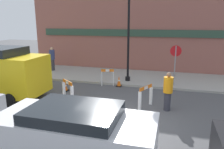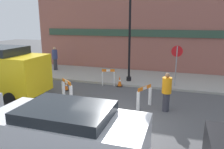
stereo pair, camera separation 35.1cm
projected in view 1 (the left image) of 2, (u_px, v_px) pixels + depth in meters
ground_plane at (119, 122)px, 8.07m from camera, size 60.00×60.00×0.00m
sidewalk_slab at (143, 78)px, 14.12m from camera, size 18.00×3.97×0.12m
storefront_facade at (148, 34)px, 15.40m from camera, size 18.00×0.22×5.50m
streetlamp_post at (129, 13)px, 12.29m from camera, size 0.44×0.44×6.28m
stop_sign at (175, 59)px, 11.93m from camera, size 0.60×0.06×2.23m
barricade_0 at (108, 77)px, 12.48m from camera, size 0.74×0.33×0.98m
barricade_1 at (68, 91)px, 9.66m from camera, size 0.79×0.66×1.10m
barricade_2 at (146, 96)px, 9.34m from camera, size 0.53×0.88×0.96m
traffic_cone_0 at (119, 81)px, 12.40m from camera, size 0.30×0.30×0.61m
traffic_cone_1 at (66, 104)px, 8.86m from camera, size 0.30×0.30×0.73m
traffic_cone_2 at (66, 87)px, 11.64m from camera, size 0.30×0.30×0.48m
person_worker at (168, 91)px, 8.95m from camera, size 0.49×0.49×1.62m
person_pedestrian at (52, 58)px, 15.78m from camera, size 0.50×0.50×1.68m
parked_car_1 at (75, 135)px, 5.29m from camera, size 3.88×1.84×1.68m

